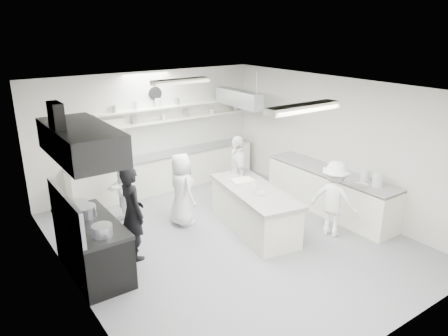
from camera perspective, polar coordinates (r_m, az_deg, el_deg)
floor at (r=8.63m, az=0.77°, el=-9.57°), size 6.00×7.00×0.02m
ceiling at (r=7.67m, az=0.87°, el=10.68°), size 6.00×7.00×0.02m
wall_back at (r=10.94m, az=-10.04°, el=4.84°), size 6.00×0.04×3.00m
wall_front at (r=5.80m, az=21.82°, el=-9.30°), size 6.00×0.04×3.00m
wall_left at (r=6.83m, az=-20.11°, el=-4.77°), size 0.04×7.00×3.00m
wall_right at (r=10.01m, az=14.90°, el=3.17°), size 0.04×7.00×3.00m
stove at (r=7.72m, az=-17.17°, el=-10.30°), size 0.80×1.80×0.90m
exhaust_hood at (r=7.02m, az=-18.66°, el=3.40°), size 0.85×2.00×0.50m
back_counter at (r=11.10m, az=-7.67°, el=-0.44°), size 5.00×0.60×0.92m
shelf_lower at (r=11.07m, az=-6.53°, el=6.51°), size 4.20×0.26×0.04m
shelf_upper at (r=11.00m, az=-6.60°, el=8.29°), size 4.20×0.26×0.04m
pass_through_window at (r=10.47m, az=-16.41°, el=3.43°), size 1.30×0.04×1.00m
wall_clock at (r=10.80m, az=-9.26°, el=9.85°), size 0.32×0.05×0.32m
right_counter at (r=9.95m, az=13.96°, el=-3.11°), size 0.74×3.30×0.94m
pot_rack at (r=10.86m, az=1.98°, el=9.33°), size 0.30×1.60×0.40m
light_fixture_front at (r=6.33m, az=10.57°, el=7.96°), size 1.30×0.25×0.10m
light_fixture_rear at (r=9.18m, az=-5.88°, el=11.52°), size 1.30×0.25×0.10m
prep_island at (r=8.86m, az=4.05°, el=-5.69°), size 1.25×2.43×0.85m
stove_pot at (r=7.69m, az=-18.20°, el=-5.71°), size 0.39×0.39×0.24m
cook_stove at (r=7.82m, az=-12.19°, el=-5.93°), size 0.42×0.64×1.75m
cook_back at (r=9.51m, az=-13.89°, el=-2.37°), size 0.92×0.88×1.49m
cook_island_left at (r=9.00m, az=-5.74°, el=-2.87°), size 0.52×0.78×1.57m
cook_island_right at (r=9.69m, az=1.84°, el=-0.62°), size 0.84×1.10×1.73m
cook_right at (r=8.76m, az=14.60°, el=-4.02°), size 0.89×1.15×1.57m
bowl_island_a at (r=8.44m, az=4.73°, el=-3.62°), size 0.31×0.31×0.06m
bowl_island_b at (r=8.79m, az=3.65°, el=-2.62°), size 0.22×0.22×0.07m
bowl_right at (r=9.08m, az=17.95°, el=-2.27°), size 0.33×0.33×0.06m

